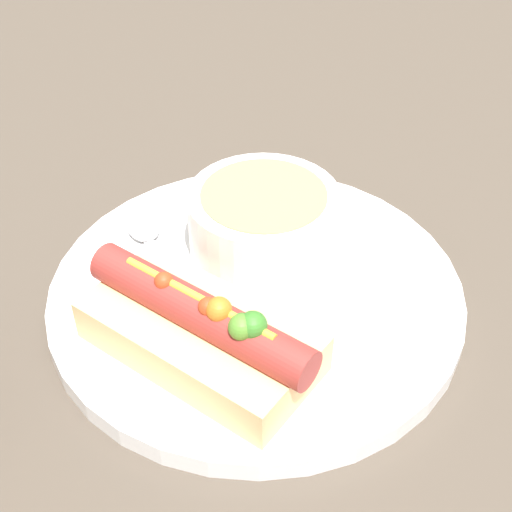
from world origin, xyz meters
The scene contains 5 objects.
ground_plane centered at (0.00, 0.00, 0.00)m, with size 4.00×4.00×0.00m, color #4C4238.
dinner_plate centered at (0.00, 0.00, 0.01)m, with size 0.29×0.29×0.02m.
hot_dog centered at (-0.01, -0.07, 0.04)m, with size 0.16×0.11×0.06m.
soup_bowl centered at (-0.01, 0.04, 0.04)m, with size 0.11×0.11×0.05m.
spoon centered at (-0.08, 0.01, 0.02)m, with size 0.11×0.12×0.01m.
Camera 1 is at (0.13, -0.34, 0.35)m, focal length 50.00 mm.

